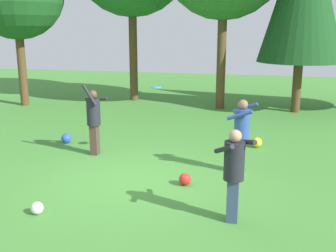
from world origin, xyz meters
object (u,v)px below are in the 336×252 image
(person_thrower, at_px, (94,117))
(person_bystander, at_px, (234,168))
(person_catcher, at_px, (242,130))
(frisbee, at_px, (156,87))
(ball_white, at_px, (37,208))
(ball_red, at_px, (185,179))
(ball_blue, at_px, (66,138))
(ball_yellow, at_px, (257,142))

(person_thrower, xyz_separation_m, person_bystander, (3.71, -2.88, -0.05))
(person_catcher, distance_m, person_bystander, 2.39)
(frisbee, bearing_deg, ball_white, -110.37)
(ball_red, height_order, ball_blue, ball_blue)
(person_catcher, bearing_deg, ball_blue, -0.47)
(frisbee, bearing_deg, ball_red, -56.74)
(person_thrower, height_order, ball_yellow, person_thrower)
(frisbee, relative_size, ball_yellow, 1.37)
(person_thrower, xyz_separation_m, ball_yellow, (4.04, 1.57, -0.85))
(ball_blue, bearing_deg, person_thrower, -32.50)
(person_bystander, xyz_separation_m, ball_white, (-3.35, -0.52, -0.83))
(ball_red, distance_m, ball_blue, 4.45)
(ball_white, xyz_separation_m, ball_yellow, (3.67, 4.97, 0.03))
(ball_white, height_order, ball_blue, ball_blue)
(ball_yellow, bearing_deg, person_bystander, -94.22)
(person_thrower, xyz_separation_m, ball_red, (2.64, -1.51, -0.87))
(frisbee, bearing_deg, person_thrower, -179.30)
(person_thrower, bearing_deg, ball_white, -84.60)
(frisbee, relative_size, ball_blue, 1.37)
(person_catcher, relative_size, ball_white, 7.48)
(person_bystander, relative_size, ball_yellow, 5.73)
(person_catcher, distance_m, ball_white, 4.52)
(ball_white, height_order, ball_yellow, ball_yellow)
(ball_red, distance_m, ball_white, 2.96)
(person_bystander, xyz_separation_m, ball_red, (-1.07, 1.37, -0.82))
(person_catcher, bearing_deg, person_thrower, 6.31)
(person_catcher, height_order, frisbee, frisbee)
(person_thrower, distance_m, person_catcher, 3.74)
(frisbee, height_order, ball_blue, frisbee)
(ball_yellow, bearing_deg, frisbee, -147.21)
(ball_blue, distance_m, ball_yellow, 5.29)
(person_catcher, height_order, ball_blue, person_catcher)
(frisbee, distance_m, ball_white, 4.02)
(ball_white, xyz_separation_m, ball_blue, (-1.56, 4.17, 0.03))
(ball_white, bearing_deg, ball_blue, 110.49)
(person_bystander, bearing_deg, person_catcher, -35.50)
(person_bystander, height_order, ball_white, person_bystander)
(person_bystander, bearing_deg, ball_white, 63.34)
(person_thrower, relative_size, ball_red, 7.27)
(person_catcher, xyz_separation_m, ball_blue, (-4.90, 1.25, -0.85))
(frisbee, bearing_deg, ball_blue, 165.33)
(person_bystander, bearing_deg, ball_blue, 17.83)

